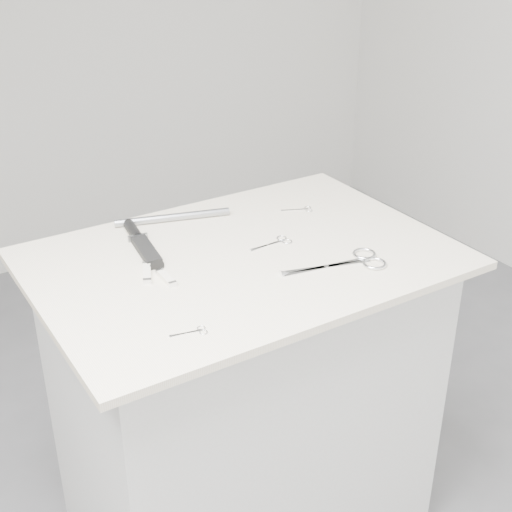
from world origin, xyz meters
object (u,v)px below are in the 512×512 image
plinth (244,408)px  large_shears (354,262)px  embroidery_scissors_b (301,209)px  sheathed_knife (140,241)px  pocket_knife_a (147,272)px  metal_rail (173,217)px  embroidery_scissors_a (277,242)px  tiny_scissors (193,332)px  pocket_knife_b (166,278)px

plinth → large_shears: large_shears is taller
embroidery_scissors_b → sheathed_knife: (-0.47, 0.04, 0.01)m
pocket_knife_a → metal_rail: 0.30m
plinth → pocket_knife_a: size_ratio=9.63×
sheathed_knife → embroidery_scissors_b: bearing=-86.9°
plinth → large_shears: (0.20, -0.17, 0.47)m
embroidery_scissors_a → large_shears: bearing=-65.3°
plinth → metal_rail: 0.55m
plinth → embroidery_scissors_b: embroidery_scissors_b is taller
metal_rail → large_shears: bearing=-59.7°
embroidery_scissors_b → tiny_scissors: (-0.54, -0.39, -0.00)m
metal_rail → embroidery_scissors_b: bearing=-20.1°
embroidery_scissors_b → pocket_knife_b: (-0.49, -0.16, 0.00)m
pocket_knife_b → pocket_knife_a: bearing=30.8°
large_shears → embroidery_scissors_a: (-0.10, 0.19, -0.00)m
sheathed_knife → pocket_knife_b: sheathed_knife is taller
large_shears → embroidery_scissors_a: bearing=129.7°
plinth → pocket_knife_a: 0.53m
sheathed_knife → pocket_knife_a: size_ratio=2.64×
pocket_knife_a → plinth: bearing=-74.9°
plinth → sheathed_knife: size_ratio=3.65×
large_shears → embroidery_scissors_b: size_ratio=2.99×
pocket_knife_a → metal_rail: bearing=-14.4°
sheathed_knife → tiny_scissors: bearing=178.4°
tiny_scissors → sheathed_knife: sheathed_knife is taller
plinth → tiny_scissors: tiny_scissors is taller
large_shears → metal_rail: size_ratio=0.83×
embroidery_scissors_b → pocket_knife_a: (-0.52, -0.12, 0.00)m
tiny_scissors → sheathed_knife: 0.43m
metal_rail → pocket_knife_b: bearing=-118.7°
plinth → embroidery_scissors_b: (0.28, 0.15, 0.47)m
tiny_scissors → embroidery_scissors_a: bearing=45.9°
plinth → embroidery_scissors_a: 0.48m
pocket_knife_a → metal_rail: (0.18, 0.24, 0.00)m
sheathed_knife → pocket_knife_a: (-0.05, -0.16, -0.00)m
plinth → pocket_knife_a: bearing=172.0°
tiny_scissors → pocket_knife_a: (0.02, 0.27, 0.00)m
tiny_scissors → pocket_knife_a: pocket_knife_a is taller
embroidery_scissors_a → embroidery_scissors_b: (0.17, 0.14, -0.00)m
embroidery_scissors_b → pocket_knife_a: bearing=-144.1°
sheathed_knife → metal_rail: 0.16m
pocket_knife_a → sheathed_knife: bearing=4.8°
large_shears → sheathed_knife: (-0.39, 0.36, 0.01)m
plinth → sheathed_knife: bearing=134.8°
tiny_scissors → large_shears: bearing=19.4°
embroidery_scissors_a → metal_rail: size_ratio=0.38×
plinth → sheathed_knife: 0.55m
embroidery_scissors_a → embroidery_scissors_b: bearing=36.0°
embroidery_scissors_b → pocket_knife_b: 0.52m
tiny_scissors → sheathed_knife: bearing=92.0°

